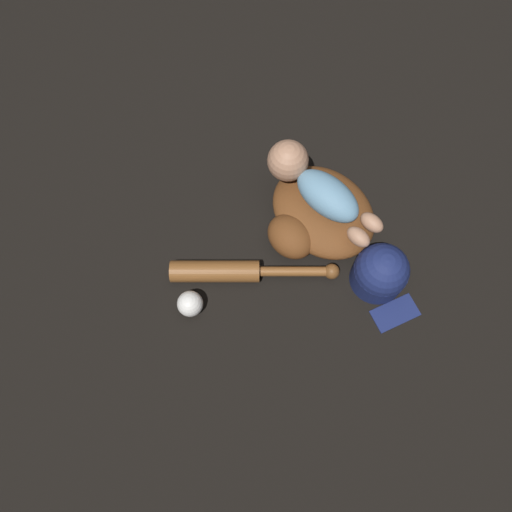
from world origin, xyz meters
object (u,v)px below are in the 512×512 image
Objects in this scene: baseball_glove at (317,215)px; baseball_bat at (234,271)px; baseball at (190,304)px; baby_figure at (313,183)px; baseball_cap at (381,272)px.

baseball_glove reaches higher than baseball_bat.
baseball_glove is at bearing -79.63° from baseball.
baseball_cap is (-0.29, -0.06, -0.09)m from baby_figure.
baseball_bat is (-0.05, 0.29, -0.02)m from baseball_glove.
baseball reaches higher than baseball_bat.
baby_figure is 1.70× the size of baseball_cap.
baseball is 0.53m from baseball_cap.
baseball_cap is at bearing -164.12° from baseball_glove.
baseball_cap reaches higher than baseball.
baseball_glove is at bearing 15.88° from baseball_cap.
baseball_cap is (-0.24, -0.07, 0.01)m from baseball_glove.
baseball is (-0.13, 0.44, -0.11)m from baby_figure.
baby_figure reaches higher than baseball_cap.
baseball is at bearing 106.59° from baby_figure.
baseball_glove is 0.45m from baseball.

